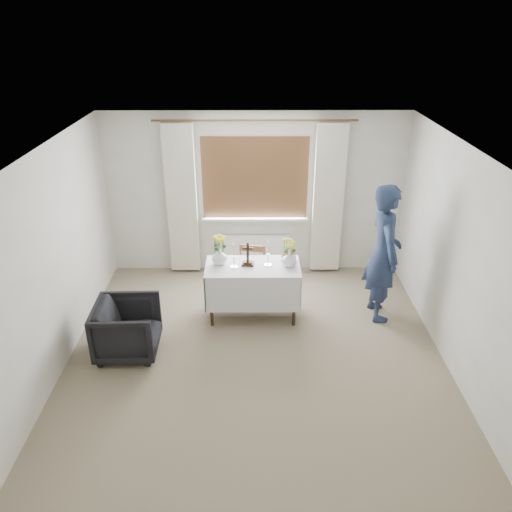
{
  "coord_description": "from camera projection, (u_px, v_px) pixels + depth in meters",
  "views": [
    {
      "loc": [
        -0.03,
        -4.68,
        3.77
      ],
      "look_at": [
        0.01,
        0.9,
        1.01
      ],
      "focal_mm": 35.0,
      "sensor_mm": 36.0,
      "label": 1
    }
  ],
  "objects": [
    {
      "name": "person",
      "position": [
        383.0,
        253.0,
        6.47
      ],
      "size": [
        0.49,
        0.71,
        1.87
      ],
      "primitive_type": "imported",
      "rotation": [
        0.0,
        0.0,
        1.64
      ],
      "color": "navy",
      "rests_on": "ground"
    },
    {
      "name": "altar_table",
      "position": [
        253.0,
        291.0,
        6.68
      ],
      "size": [
        1.24,
        0.64,
        0.76
      ],
      "primitive_type": "cube",
      "color": "silver",
      "rests_on": "ground"
    },
    {
      "name": "flower_vase_left",
      "position": [
        219.0,
        256.0,
        6.52
      ],
      "size": [
        0.23,
        0.23,
        0.22
      ],
      "primitive_type": "imported",
      "rotation": [
        0.0,
        0.0,
        0.14
      ],
      "color": "white",
      "rests_on": "altar_table"
    },
    {
      "name": "wicker_basket",
      "position": [
        289.0,
        259.0,
        6.63
      ],
      "size": [
        0.22,
        0.22,
        0.07
      ],
      "primitive_type": "cylinder",
      "rotation": [
        0.0,
        0.0,
        -0.17
      ],
      "color": "brown",
      "rests_on": "altar_table"
    },
    {
      "name": "candlestick_left",
      "position": [
        234.0,
        256.0,
        6.41
      ],
      "size": [
        0.11,
        0.11,
        0.33
      ],
      "primitive_type": null,
      "rotation": [
        0.0,
        0.0,
        -0.13
      ],
      "color": "silver",
      "rests_on": "altar_table"
    },
    {
      "name": "flower_vase_right",
      "position": [
        289.0,
        259.0,
        6.47
      ],
      "size": [
        0.24,
        0.24,
        0.2
      ],
      "primitive_type": "imported",
      "rotation": [
        0.0,
        0.0,
        -0.3
      ],
      "color": "white",
      "rests_on": "altar_table"
    },
    {
      "name": "wooden_chair",
      "position": [
        250.0,
        277.0,
        6.94
      ],
      "size": [
        0.45,
        0.45,
        0.85
      ],
      "primitive_type": null,
      "rotation": [
        0.0,
        0.0,
        -0.18
      ],
      "color": "brown",
      "rests_on": "ground"
    },
    {
      "name": "armchair",
      "position": [
        128.0,
        328.0,
        5.98
      ],
      "size": [
        0.77,
        0.74,
        0.68
      ],
      "primitive_type": "imported",
      "rotation": [
        0.0,
        0.0,
        1.6
      ],
      "color": "black",
      "rests_on": "ground"
    },
    {
      "name": "ground",
      "position": [
        256.0,
        366.0,
        5.87
      ],
      "size": [
        5.0,
        5.0,
        0.0
      ],
      "primitive_type": "plane",
      "color": "#82775A",
      "rests_on": "ground"
    },
    {
      "name": "radiator",
      "position": [
        255.0,
        253.0,
        7.9
      ],
      "size": [
        1.1,
        0.1,
        0.6
      ],
      "primitive_type": "cube",
      "color": "white",
      "rests_on": "ground"
    },
    {
      "name": "wooden_cross",
      "position": [
        248.0,
        254.0,
        6.46
      ],
      "size": [
        0.16,
        0.13,
        0.32
      ],
      "primitive_type": null,
      "rotation": [
        0.0,
        0.0,
        -0.13
      ],
      "color": "black",
      "rests_on": "altar_table"
    },
    {
      "name": "candlestick_right",
      "position": [
        268.0,
        254.0,
        6.46
      ],
      "size": [
        0.1,
        0.1,
        0.34
      ],
      "primitive_type": null,
      "rotation": [
        0.0,
        0.0,
        -0.04
      ],
      "color": "silver",
      "rests_on": "altar_table"
    }
  ]
}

